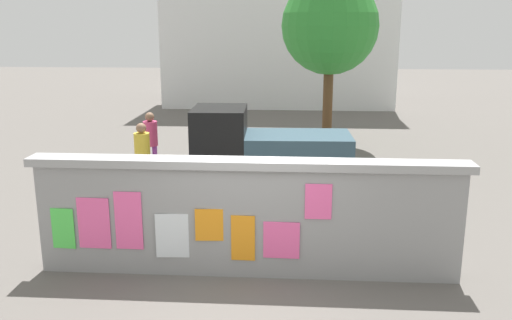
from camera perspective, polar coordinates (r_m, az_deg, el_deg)
name	(u,v)px	position (r m, az deg, el deg)	size (l,w,h in m)	color
ground	(270,152)	(16.10, 1.45, 0.81)	(60.00, 60.00, 0.00)	#605B56
poster_wall	(246,216)	(8.18, -1.00, -5.90)	(6.49, 0.42, 1.80)	gray
auto_rickshaw_truck	(263,149)	(12.54, 0.72, 1.16)	(3.65, 1.61, 1.85)	black
motorcycle	(128,198)	(10.73, -13.17, -3.91)	(1.89, 0.59, 0.87)	black
bicycle_near	(224,221)	(9.58, -3.37, -6.40)	(1.71, 0.44, 0.95)	black
bicycle_far	(392,210)	(10.41, 13.98, -5.10)	(1.71, 0.44, 0.95)	black
person_walking	(142,152)	(12.16, -11.77, 0.86)	(0.40, 0.40, 1.62)	#3F994C
person_bystander	(151,138)	(13.55, -10.93, 2.26)	(0.48, 0.48, 1.62)	purple
tree_roadside	(330,26)	(16.80, 7.74, 13.64)	(2.89, 2.89, 5.07)	brown
building_background	(279,1)	(25.97, 2.47, 16.28)	(10.47, 4.98, 9.30)	white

